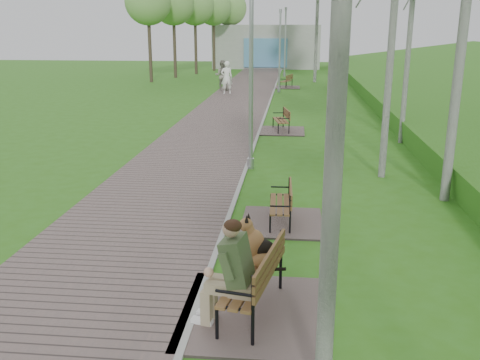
# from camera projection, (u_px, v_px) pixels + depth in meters

# --- Properties ---
(walkway) EXTENTS (3.50, 67.00, 0.04)m
(walkway) POSITION_uv_depth(u_px,v_px,m) (226.00, 116.00, 23.88)
(walkway) COLOR #665652
(walkway) RESTS_ON ground
(kerb) EXTENTS (0.10, 67.00, 0.05)m
(kerb) POSITION_uv_depth(u_px,v_px,m) (265.00, 116.00, 23.71)
(kerb) COLOR #999993
(kerb) RESTS_ON ground
(building_north) EXTENTS (10.00, 5.20, 4.00)m
(building_north) POSITION_uv_depth(u_px,v_px,m) (267.00, 46.00, 51.48)
(building_north) COLOR #9E9E99
(building_north) RESTS_ON ground
(bench_main) EXTENTS (2.01, 2.24, 1.75)m
(bench_main) POSITION_uv_depth(u_px,v_px,m) (247.00, 283.00, 7.29)
(bench_main) COLOR #665652
(bench_main) RESTS_ON ground
(bench_second) EXTENTS (1.63, 1.81, 1.00)m
(bench_second) POSITION_uv_depth(u_px,v_px,m) (280.00, 215.00, 10.85)
(bench_second) COLOR #665652
(bench_second) RESTS_ON ground
(bench_third) EXTENTS (1.72, 1.91, 1.05)m
(bench_third) POSITION_uv_depth(u_px,v_px,m) (281.00, 126.00, 20.35)
(bench_third) COLOR #665652
(bench_third) RESTS_ON ground
(bench_far) EXTENTS (1.70, 1.89, 1.04)m
(bench_far) POSITION_uv_depth(u_px,v_px,m) (286.00, 85.00, 34.91)
(bench_far) COLOR #665652
(bench_far) RESTS_ON ground
(lamp_post_second) EXTENTS (0.20, 0.20, 5.09)m
(lamp_post_second) POSITION_uv_depth(u_px,v_px,m) (251.00, 83.00, 14.44)
(lamp_post_second) COLOR #9C9FA4
(lamp_post_second) RESTS_ON ground
(lamp_post_third) EXTENTS (0.19, 0.19, 4.84)m
(lamp_post_third) POSITION_uv_depth(u_px,v_px,m) (280.00, 54.00, 31.79)
(lamp_post_third) COLOR #9C9FA4
(lamp_post_third) RESTS_ON ground
(lamp_post_far) EXTENTS (0.20, 0.20, 5.28)m
(lamp_post_far) POSITION_uv_depth(u_px,v_px,m) (285.00, 45.00, 41.91)
(lamp_post_far) COLOR #9C9FA4
(lamp_post_far) RESTS_ON ground
(pedestrian_near) EXTENTS (0.81, 0.65, 1.92)m
(pedestrian_near) POSITION_uv_depth(u_px,v_px,m) (227.00, 78.00, 31.27)
(pedestrian_near) COLOR white
(pedestrian_near) RESTS_ON ground
(pedestrian_far) EXTENTS (0.95, 0.76, 1.87)m
(pedestrian_far) POSITION_uv_depth(u_px,v_px,m) (222.00, 76.00, 32.98)
(pedestrian_far) COLOR gray
(pedestrian_far) RESTS_ON ground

